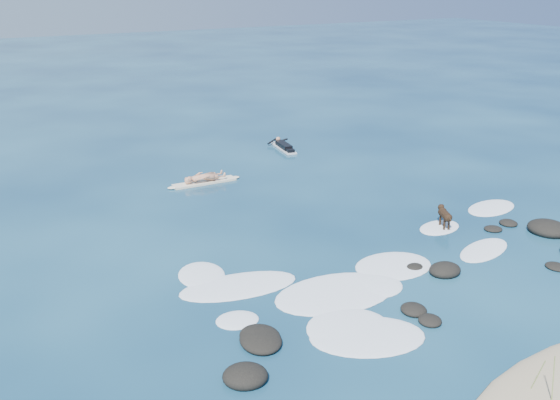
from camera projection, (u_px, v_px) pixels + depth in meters
ground at (391, 255)px, 19.88m from camera, size 160.00×160.00×0.00m
reef_rocks at (463, 275)px, 18.32m from camera, size 14.24×5.49×0.54m
breaking_foam at (398, 276)px, 18.44m from camera, size 14.91×7.56×0.12m
standing_surfer_rig at (204, 167)px, 26.30m from camera, size 3.29×0.65×1.88m
paddling_surfer_rig at (284, 146)px, 31.66m from camera, size 1.14×2.58×0.44m
dog at (445, 214)px, 21.77m from camera, size 0.63×1.16×0.78m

